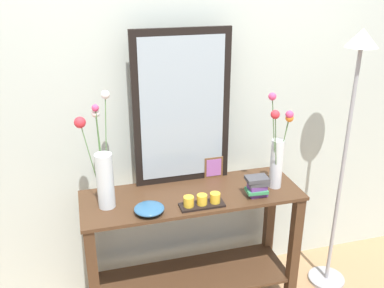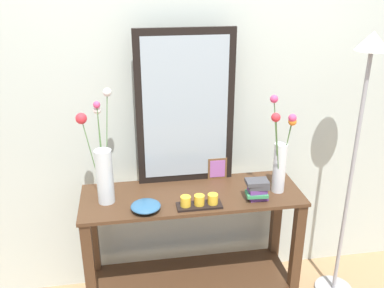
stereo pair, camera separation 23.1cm
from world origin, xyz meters
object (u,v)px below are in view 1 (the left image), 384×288
at_px(console_table, 192,240).
at_px(tall_vase_left, 103,171).
at_px(book_stack, 257,186).
at_px(vase_right, 277,154).
at_px(floor_lamp, 349,124).
at_px(picture_frame_small, 214,167).
at_px(decorative_bowl, 149,209).
at_px(mirror_leaning, 182,109).
at_px(candle_tray, 202,201).

relative_size(console_table, tall_vase_left, 2.04).
distance_m(console_table, book_stack, 0.52).
bearing_deg(vase_right, floor_lamp, 1.63).
xyz_separation_m(picture_frame_small, floor_lamp, (0.76, -0.21, 0.28)).
bearing_deg(picture_frame_small, vase_right, -36.05).
xyz_separation_m(console_table, vase_right, (0.49, -0.05, 0.52)).
distance_m(tall_vase_left, book_stack, 0.85).
bearing_deg(decorative_bowl, picture_frame_small, 34.04).
relative_size(mirror_leaning, decorative_bowl, 5.66).
xyz_separation_m(decorative_bowl, floor_lamp, (1.21, 0.10, 0.32)).
distance_m(picture_frame_small, floor_lamp, 0.84).
bearing_deg(candle_tray, vase_right, 10.64).
bearing_deg(picture_frame_small, candle_tray, -118.15).
bearing_deg(decorative_bowl, mirror_leaning, 50.61).
height_order(mirror_leaning, picture_frame_small, mirror_leaning).
height_order(decorative_bowl, book_stack, book_stack).
distance_m(mirror_leaning, floor_lamp, 0.98).
xyz_separation_m(candle_tray, floor_lamp, (0.92, 0.10, 0.32)).
bearing_deg(book_stack, floor_lamp, 7.43).
bearing_deg(picture_frame_small, mirror_leaning, 176.18).
bearing_deg(floor_lamp, book_stack, -172.57).
height_order(console_table, picture_frame_small, picture_frame_small).
relative_size(mirror_leaning, tall_vase_left, 1.47).
bearing_deg(vase_right, decorative_bowl, -173.68).
bearing_deg(picture_frame_small, console_table, -137.26).
height_order(candle_tray, decorative_bowl, candle_tray).
bearing_deg(tall_vase_left, candle_tray, -16.24).
height_order(mirror_leaning, decorative_bowl, mirror_leaning).
bearing_deg(candle_tray, tall_vase_left, 163.76).
relative_size(tall_vase_left, floor_lamp, 0.36).
distance_m(picture_frame_small, book_stack, 0.33).
height_order(book_stack, floor_lamp, floor_lamp).
xyz_separation_m(tall_vase_left, book_stack, (0.83, -0.12, -0.14)).
relative_size(vase_right, candle_tray, 2.40).
xyz_separation_m(vase_right, decorative_bowl, (-0.76, -0.08, -0.18)).
height_order(candle_tray, floor_lamp, floor_lamp).
xyz_separation_m(tall_vase_left, decorative_bowl, (0.21, -0.14, -0.18)).
bearing_deg(decorative_bowl, vase_right, 6.32).
height_order(console_table, tall_vase_left, tall_vase_left).
xyz_separation_m(candle_tray, book_stack, (0.33, 0.02, 0.03)).
relative_size(mirror_leaning, book_stack, 6.89).
xyz_separation_m(console_table, floor_lamp, (0.94, -0.04, 0.66)).
height_order(picture_frame_small, floor_lamp, floor_lamp).
bearing_deg(decorative_bowl, floor_lamp, 4.56).
distance_m(mirror_leaning, vase_right, 0.60).
height_order(vase_right, candle_tray, vase_right).
relative_size(vase_right, floor_lamp, 0.35).
bearing_deg(candle_tray, floor_lamp, 6.25).
xyz_separation_m(picture_frame_small, book_stack, (0.16, -0.29, -0.00)).
bearing_deg(book_stack, candle_tray, -175.90).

